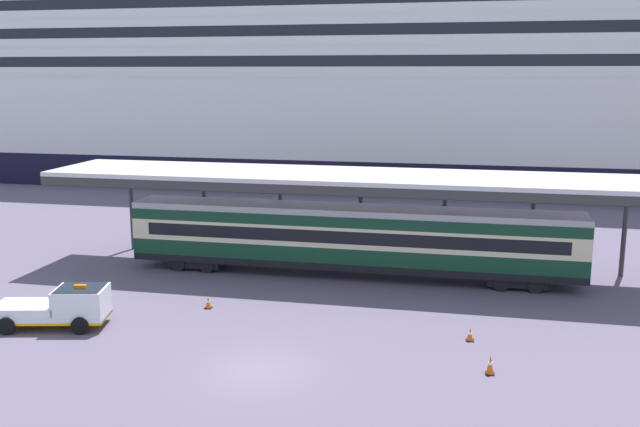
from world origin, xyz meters
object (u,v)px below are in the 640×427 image
object	(u,v)px
cruise_ship	(587,52)
service_truck	(62,306)
traffic_cone_near	(208,303)
traffic_cone_far	(490,365)
train_carriage	(351,237)
traffic_cone_mid	(470,335)

from	to	relation	value
cruise_ship	service_truck	distance (m)	62.27
traffic_cone_near	traffic_cone_far	size ratio (longest dim) A/B	0.75
cruise_ship	train_carriage	size ratio (longest dim) A/B	6.80
traffic_cone_near	train_carriage	bearing A→B (deg)	49.82
train_carriage	traffic_cone_near	xyz separation A→B (m)	(-6.07, -7.18, -2.03)
service_truck	traffic_cone_near	bearing A→B (deg)	34.19
traffic_cone_mid	traffic_cone_far	bearing A→B (deg)	-77.04
service_truck	train_carriage	bearing A→B (deg)	43.20
cruise_ship	train_carriage	world-z (taller)	cruise_ship
traffic_cone_mid	traffic_cone_near	bearing A→B (deg)	172.41
service_truck	traffic_cone_far	bearing A→B (deg)	-3.74
traffic_cone_mid	cruise_ship	bearing A→B (deg)	77.49
service_truck	traffic_cone_mid	bearing A→B (deg)	6.61
service_truck	traffic_cone_near	distance (m)	6.96
train_carriage	traffic_cone_far	world-z (taller)	train_carriage
cruise_ship	train_carriage	xyz separation A→B (m)	(-18.17, -42.00, -11.45)
traffic_cone_far	cruise_ship	bearing A→B (deg)	79.06
cruise_ship	service_truck	world-z (taller)	cruise_ship
service_truck	traffic_cone_mid	xyz separation A→B (m)	(18.67, 2.16, -0.70)
traffic_cone_mid	traffic_cone_far	size ratio (longest dim) A/B	0.75
cruise_ship	traffic_cone_far	world-z (taller)	cruise_ship
train_carriage	traffic_cone_near	bearing A→B (deg)	-130.18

